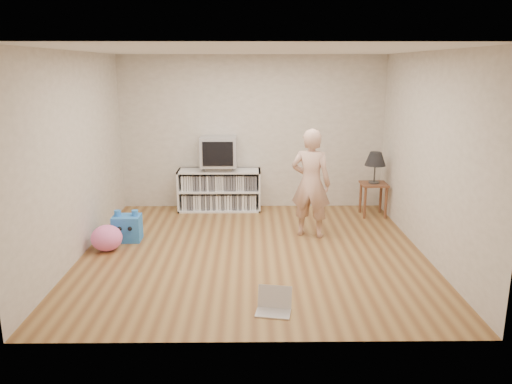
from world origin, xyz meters
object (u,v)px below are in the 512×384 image
object	(u,v)px
media_unit	(220,190)
crt_tv	(219,151)
person	(311,183)
side_table	(373,191)
plush_blue	(127,228)
table_lamp	(375,160)
dvd_deck	(219,168)
plush_pink	(107,238)
laptop	(274,305)

from	to	relation	value
media_unit	crt_tv	size ratio (longest dim) A/B	2.33
crt_tv	person	size ratio (longest dim) A/B	0.38
side_table	plush_blue	bearing A→B (deg)	-162.63
table_lamp	person	distance (m)	1.54
crt_tv	plush_blue	world-z (taller)	crt_tv
dvd_deck	plush_pink	bearing A→B (deg)	-125.65
laptop	plush_pink	size ratio (longest dim) A/B	0.94
dvd_deck	plush_pink	xyz separation A→B (m)	(-1.40, -1.95, -0.56)
person	plush_pink	xyz separation A→B (m)	(-2.79, -0.57, -0.61)
media_unit	person	xyz separation A→B (m)	(1.39, -1.39, 0.44)
laptop	person	bearing A→B (deg)	84.62
crt_tv	dvd_deck	bearing A→B (deg)	90.00
dvd_deck	crt_tv	world-z (taller)	crt_tv
crt_tv	plush_pink	bearing A→B (deg)	-125.70
plush_blue	plush_pink	size ratio (longest dim) A/B	1.08
dvd_deck	crt_tv	bearing A→B (deg)	-90.00
dvd_deck	side_table	xyz separation A→B (m)	(2.56, -0.37, -0.32)
dvd_deck	crt_tv	xyz separation A→B (m)	(0.00, -0.00, 0.29)
media_unit	table_lamp	xyz separation A→B (m)	(2.56, -0.39, 0.59)
crt_tv	media_unit	bearing A→B (deg)	90.00
media_unit	dvd_deck	bearing A→B (deg)	-90.00
crt_tv	table_lamp	xyz separation A→B (m)	(2.56, -0.37, -0.08)
side_table	person	xyz separation A→B (m)	(-1.16, -1.01, 0.37)
person	media_unit	bearing A→B (deg)	-24.86
media_unit	crt_tv	bearing A→B (deg)	-90.00
side_table	plush_pink	world-z (taller)	side_table
dvd_deck	crt_tv	size ratio (longest dim) A/B	0.75
crt_tv	laptop	distance (m)	3.87
person	plush_blue	world-z (taller)	person
side_table	plush_blue	size ratio (longest dim) A/B	1.24
plush_pink	person	bearing A→B (deg)	11.57
person	laptop	world-z (taller)	person
media_unit	person	size ratio (longest dim) A/B	0.89
dvd_deck	side_table	world-z (taller)	dvd_deck
laptop	side_table	bearing A→B (deg)	71.44
dvd_deck	laptop	world-z (taller)	dvd_deck
table_lamp	dvd_deck	bearing A→B (deg)	171.76
plush_pink	plush_blue	bearing A→B (deg)	65.61
dvd_deck	side_table	bearing A→B (deg)	-8.24
dvd_deck	side_table	size ratio (longest dim) A/B	0.82
side_table	laptop	xyz separation A→B (m)	(-1.79, -3.31, -0.35)
crt_tv	plush_blue	bearing A→B (deg)	-128.19
plush_blue	dvd_deck	bearing A→B (deg)	50.51
side_table	person	distance (m)	1.58
dvd_deck	table_lamp	xyz separation A→B (m)	(2.56, -0.37, 0.21)
table_lamp	side_table	bearing A→B (deg)	0.00
media_unit	person	bearing A→B (deg)	-44.96
person	plush_blue	distance (m)	2.68
crt_tv	table_lamp	bearing A→B (deg)	-8.16
dvd_deck	plush_pink	size ratio (longest dim) A/B	1.09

